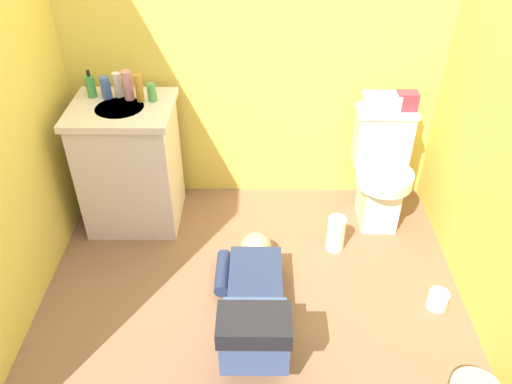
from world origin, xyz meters
name	(u,v)px	position (x,y,z in m)	size (l,w,h in m)	color
ground_plane	(252,298)	(0.00, 0.00, -0.02)	(2.84, 3.04, 0.04)	#896047
wall_back	(254,20)	(0.00, 1.06, 1.20)	(2.50, 0.08, 2.40)	#E6CC52
toilet	(381,170)	(0.80, 0.72, 0.37)	(0.36, 0.46, 0.75)	silver
vanity_cabinet	(130,164)	(-0.77, 0.70, 0.42)	(0.60, 0.52, 0.82)	silver
faucet	(124,87)	(-0.77, 0.84, 0.87)	(0.02, 0.02, 0.10)	silver
person_plumber	(254,305)	(0.01, -0.22, 0.18)	(0.39, 1.06, 0.52)	navy
tissue_box	(381,101)	(0.76, 0.81, 0.80)	(0.22, 0.11, 0.10)	silver
toiletry_bag	(407,101)	(0.91, 0.81, 0.81)	(0.12, 0.09, 0.11)	#B22D3F
soap_dispenser	(91,86)	(-0.96, 0.82, 0.89)	(0.06, 0.06, 0.17)	#42964C
bottle_blue	(106,88)	(-0.87, 0.80, 0.89)	(0.06, 0.06, 0.13)	#4466BD
bottle_white	(118,85)	(-0.80, 0.82, 0.89)	(0.05, 0.05, 0.15)	white
bottle_pink	(128,85)	(-0.73, 0.79, 0.91)	(0.06, 0.06, 0.17)	pink
bottle_amber	(139,88)	(-0.66, 0.77, 0.90)	(0.04, 0.04, 0.16)	#C0852E
bottle_green	(152,92)	(-0.59, 0.77, 0.87)	(0.05, 0.05, 0.11)	#4B9F54
paper_towel_roll	(336,233)	(0.50, 0.40, 0.12)	(0.11, 0.11, 0.23)	white
toilet_paper_roll	(438,300)	(1.01, -0.06, 0.05)	(0.11, 0.11, 0.10)	white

